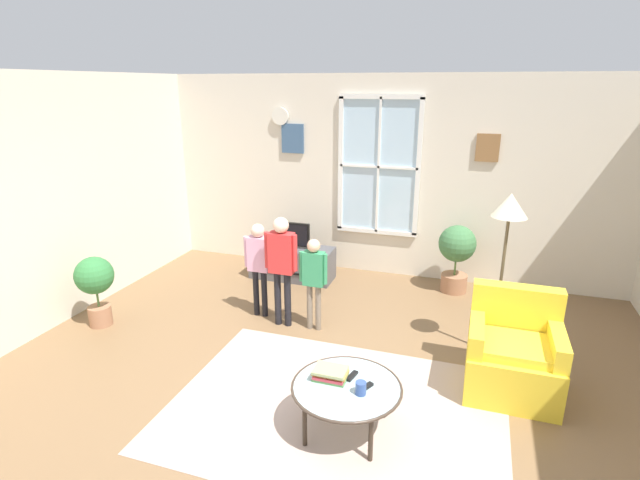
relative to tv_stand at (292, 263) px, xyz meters
The scene contains 17 objects.
ground_plane 2.76m from the tv_stand, 65.64° to the right, with size 6.83×6.80×0.02m, color brown.
back_wall 1.73m from the tv_stand, 30.06° to the left, with size 6.23×0.17×2.70m.
area_rug 2.90m from the tv_stand, 61.60° to the right, with size 2.72×1.99×0.01m, color tan.
tv_stand is the anchor object (origin of this frame).
television 0.41m from the tv_stand, 90.00° to the right, with size 0.50×0.08×0.35m.
armchair 3.28m from the tv_stand, 32.97° to the right, with size 0.76×0.74×0.87m.
coffee_table 3.17m from the tv_stand, 61.22° to the right, with size 0.84×0.84×0.41m.
book_stack 3.06m from the tv_stand, 63.13° to the right, with size 0.26×0.19×0.09m.
cup 3.29m from the tv_stand, 59.85° to the right, with size 0.08×0.08×0.10m, color #334C8C.
remote_near_books 3.23m from the tv_stand, 58.85° to the right, with size 0.04×0.14×0.02m, color black.
remote_near_cup 3.07m from the tv_stand, 59.96° to the right, with size 0.04×0.14×0.02m, color black.
person_pink_shirt 1.27m from the tv_stand, 86.80° to the right, with size 0.33×0.15×1.10m.
person_red_shirt 1.48m from the tv_stand, 73.05° to the right, with size 0.37×0.17×1.24m.
person_green_shirt 1.56m from the tv_stand, 59.69° to the right, with size 0.31×0.14×1.03m.
potted_plant_by_window 2.18m from the tv_stand, ahead, with size 0.47×0.47×0.88m.
potted_plant_corner 2.49m from the tv_stand, 128.23° to the right, with size 0.41×0.41×0.80m.
floor_lamp 3.10m from the tv_stand, 25.04° to the right, with size 0.32×0.32×1.63m.
Camera 1 is at (1.17, -3.29, 2.57)m, focal length 27.17 mm.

